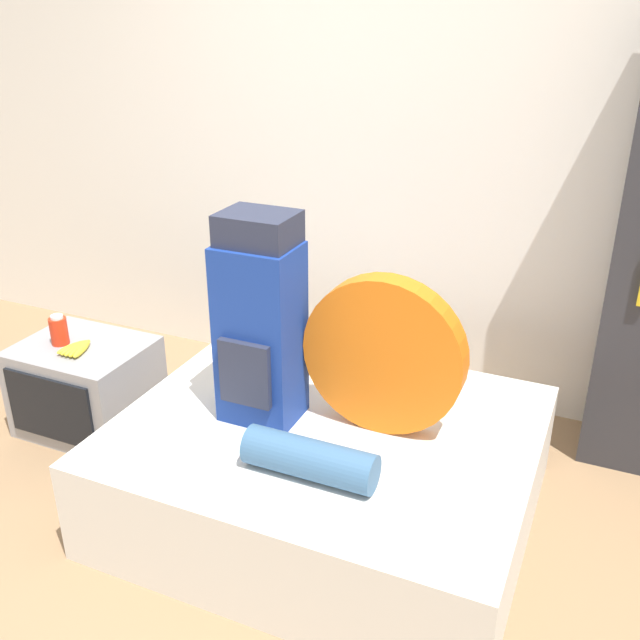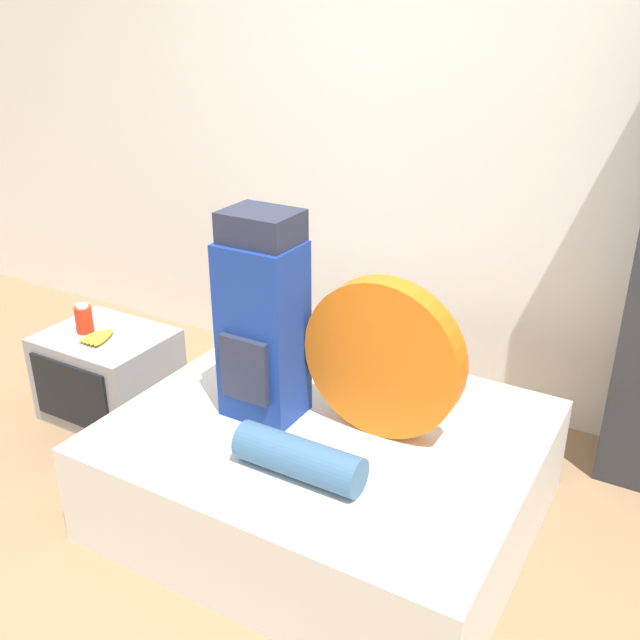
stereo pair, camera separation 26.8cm
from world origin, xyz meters
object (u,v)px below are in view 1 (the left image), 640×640
at_px(sleeping_roll, 310,459).
at_px(television, 87,387).
at_px(tent_bag, 384,355).
at_px(canister, 59,330).
at_px(backpack, 260,323).

xyz_separation_m(sleeping_roll, television, (-1.43, 0.46, -0.28)).
bearing_deg(television, sleeping_roll, -17.71).
bearing_deg(tent_bag, television, 178.35).
height_order(sleeping_roll, television, sleeping_roll).
bearing_deg(canister, tent_bag, -0.89).
bearing_deg(tent_bag, backpack, -166.26).
bearing_deg(backpack, tent_bag, 13.74).
height_order(tent_bag, television, tent_bag).
relative_size(sleeping_roll, television, 0.79).
distance_m(tent_bag, canister, 1.67).
bearing_deg(sleeping_roll, tent_bag, 73.33).
xyz_separation_m(tent_bag, sleeping_roll, (-0.12, -0.41, -0.24)).
height_order(tent_bag, sleeping_roll, tent_bag).
distance_m(sleeping_roll, television, 1.53).
height_order(backpack, sleeping_roll, backpack).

